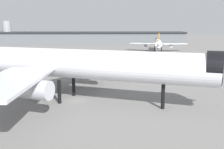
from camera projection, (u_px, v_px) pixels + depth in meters
The scene contains 5 objects.
ground at pixel (76, 101), 61.49m from camera, with size 900.00×900.00×0.00m, color slate.
airliner_near_gate at pixel (76, 64), 60.69m from camera, with size 66.21×59.14×19.24m.
airliner_far_taxiway at pixel (158, 43), 182.49m from camera, with size 37.93×42.24×12.55m.
terminal_building at pixel (66, 38), 248.96m from camera, with size 219.42×29.48×21.22m.
traffic_cone_near_nose at pixel (86, 70), 102.49m from camera, with size 0.63×0.63×0.79m, color #F2600C.
Camera 1 is at (5.39, -59.69, 17.23)m, focal length 42.71 mm.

